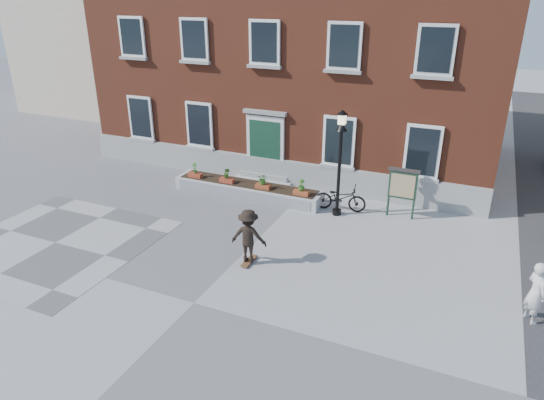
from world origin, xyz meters
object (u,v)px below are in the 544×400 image
at_px(bystander, 536,292).
at_px(bicycle, 340,198).
at_px(skateboarder, 249,236).
at_px(lamp_post, 340,149).
at_px(notice_board, 403,185).

bearing_deg(bystander, bicycle, 21.54).
height_order(bystander, skateboarder, skateboarder).
bearing_deg(skateboarder, lamp_post, 72.25).
bearing_deg(bicycle, lamp_post, 173.53).
relative_size(bystander, skateboarder, 0.94).
distance_m(notice_board, skateboarder, 6.30).
distance_m(lamp_post, notice_board, 2.62).
distance_m(bystander, skateboarder, 7.73).
bearing_deg(lamp_post, bystander, -33.05).
distance_m(bicycle, notice_board, 2.33).
relative_size(bystander, notice_board, 0.89).
relative_size(lamp_post, notice_board, 2.10).
bearing_deg(notice_board, bystander, -49.42).
bearing_deg(lamp_post, bicycle, 91.68).
bearing_deg(bystander, lamp_post, 24.13).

